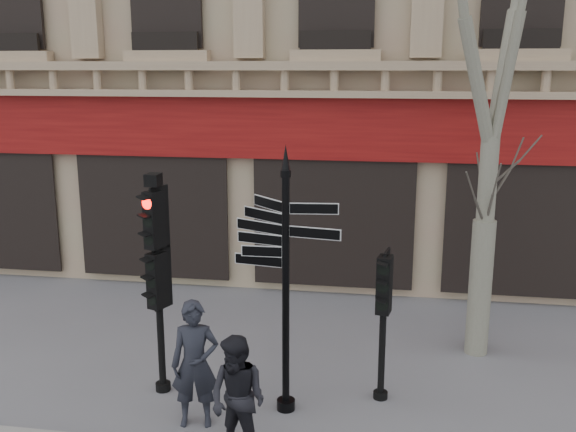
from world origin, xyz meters
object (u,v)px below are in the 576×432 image
(fingerpost, at_px, (286,237))
(pedestrian_a, at_px, (195,364))
(pedestrian_b, at_px, (238,399))
(traffic_signal_secondary, at_px, (384,300))
(traffic_signal_main, at_px, (157,257))

(fingerpost, height_order, pedestrian_a, fingerpost)
(pedestrian_a, bearing_deg, pedestrian_b, -53.88)
(fingerpost, xyz_separation_m, pedestrian_a, (-1.15, -0.57, -1.68))
(traffic_signal_secondary, distance_m, pedestrian_a, 2.81)
(fingerpost, distance_m, traffic_signal_main, 2.01)
(traffic_signal_secondary, bearing_deg, fingerpost, -148.44)
(fingerpost, relative_size, traffic_signal_secondary, 1.73)
(traffic_signal_secondary, distance_m, pedestrian_b, 2.61)
(traffic_signal_main, xyz_separation_m, pedestrian_a, (0.79, -0.83, -1.23))
(fingerpost, distance_m, pedestrian_a, 2.12)
(fingerpost, bearing_deg, pedestrian_b, -88.22)
(pedestrian_b, bearing_deg, traffic_signal_secondary, 68.42)
(traffic_signal_main, relative_size, pedestrian_a, 1.88)
(pedestrian_b, bearing_deg, traffic_signal_main, 157.96)
(traffic_signal_main, bearing_deg, pedestrian_b, -23.54)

